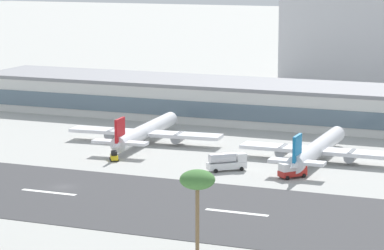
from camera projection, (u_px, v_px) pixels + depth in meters
name	position (u px, v px, depth m)	size (l,w,h in m)	color
ground_plane	(63.00, 187.00, 187.91)	(1400.00, 1400.00, 0.00)	#A8A8A3
runway_strip	(50.00, 193.00, 183.44)	(800.00, 38.78, 0.08)	#38383A
runway_centreline_dash_4	(49.00, 192.00, 183.56)	(12.00, 1.20, 0.01)	white
runway_centreline_dash_5	(237.00, 212.00, 168.98)	(12.00, 1.20, 0.01)	white
terminal_building	(272.00, 103.00, 261.62)	(176.61, 26.54, 10.82)	silver
airliner_red_tail_gate_0	(144.00, 132.00, 231.31)	(39.30, 42.74, 8.92)	white
airliner_blue_tail_gate_1	(316.00, 150.00, 210.25)	(35.22, 43.14, 9.01)	silver
service_fuel_truck_0	(227.00, 161.00, 202.12)	(8.11, 7.55, 3.95)	white
service_baggage_tug_1	(114.00, 156.00, 212.40)	(3.10, 3.56, 2.20)	gold
service_box_truck_2	(293.00, 169.00, 195.60)	(5.61, 6.19, 3.25)	#B2231E
palm_tree_3	(197.00, 181.00, 142.60)	(5.46, 5.46, 13.59)	brown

